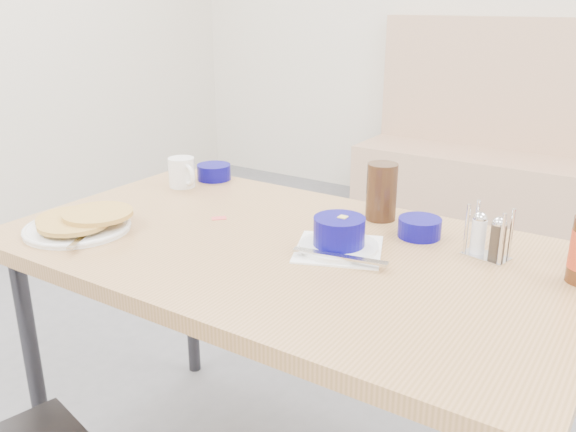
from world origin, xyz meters
The scene contains 10 objects.
booth_bench centered at (0.00, 2.78, 0.35)m, with size 1.90×0.56×1.22m.
dining_table centered at (0.00, 0.25, 0.70)m, with size 1.40×0.80×0.76m.
pancake_plate centered at (-0.49, 0.04, 0.78)m, with size 0.27×0.27×0.05m.
coffee_mug centered at (-0.53, 0.47, 0.81)m, with size 0.12×0.08×0.09m.
grits_setting centered at (0.13, 0.29, 0.80)m, with size 0.28×0.26×0.08m.
creamer_bowl centered at (-0.50, 0.59, 0.78)m, with size 0.11×0.11×0.05m.
butter_bowl centered at (0.25, 0.47, 0.78)m, with size 0.11×0.11×0.05m.
amber_tumbler centered at (0.12, 0.54, 0.84)m, with size 0.08×0.08×0.15m, color #341F10.
condiment_caddy centered at (0.43, 0.44, 0.80)m, with size 0.11×0.08×0.12m.
sugar_wrapper centered at (-0.25, 0.30, 0.76)m, with size 0.04×0.02×0.00m, color #DD494B.
Camera 1 is at (0.75, -0.89, 1.32)m, focal length 38.00 mm.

